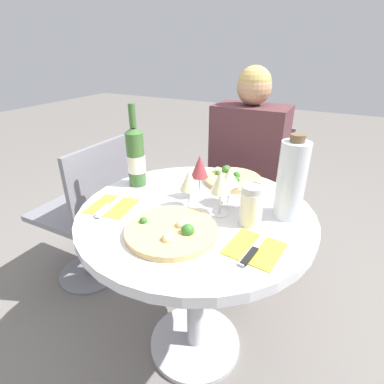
{
  "coord_description": "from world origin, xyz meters",
  "views": [
    {
      "loc": [
        0.42,
        -0.84,
        1.25
      ],
      "look_at": [
        0.02,
        -0.06,
        0.82
      ],
      "focal_mm": 28.0,
      "sensor_mm": 36.0,
      "label": 1
    }
  ],
  "objects_px": {
    "wine_bottle": "(136,157)",
    "seated_diner": "(241,193)",
    "chair_behind_diner": "(247,198)",
    "tall_carafe": "(291,180)",
    "chair_empty_side": "(88,217)",
    "dining_table": "(196,241)",
    "pizza_large": "(171,230)"
  },
  "relations": [
    {
      "from": "seated_diner",
      "to": "pizza_large",
      "type": "bearing_deg",
      "value": 91.91
    },
    {
      "from": "dining_table",
      "to": "tall_carafe",
      "type": "height_order",
      "value": "tall_carafe"
    },
    {
      "from": "pizza_large",
      "to": "chair_behind_diner",
      "type": "bearing_deg",
      "value": 91.61
    },
    {
      "from": "pizza_large",
      "to": "tall_carafe",
      "type": "xyz_separation_m",
      "value": [
        0.3,
        0.28,
        0.12
      ]
    },
    {
      "from": "dining_table",
      "to": "chair_empty_side",
      "type": "distance_m",
      "value": 0.75
    },
    {
      "from": "chair_empty_side",
      "to": "tall_carafe",
      "type": "bearing_deg",
      "value": -91.43
    },
    {
      "from": "chair_behind_diner",
      "to": "seated_diner",
      "type": "distance_m",
      "value": 0.17
    },
    {
      "from": "wine_bottle",
      "to": "chair_behind_diner",
      "type": "bearing_deg",
      "value": 66.33
    },
    {
      "from": "dining_table",
      "to": "tall_carafe",
      "type": "distance_m",
      "value": 0.42
    },
    {
      "from": "dining_table",
      "to": "tall_carafe",
      "type": "bearing_deg",
      "value": 19.9
    },
    {
      "from": "dining_table",
      "to": "seated_diner",
      "type": "height_order",
      "value": "seated_diner"
    },
    {
      "from": "chair_behind_diner",
      "to": "wine_bottle",
      "type": "xyz_separation_m",
      "value": [
        -0.29,
        -0.67,
        0.43
      ]
    },
    {
      "from": "dining_table",
      "to": "chair_behind_diner",
      "type": "xyz_separation_m",
      "value": [
        -0.03,
        0.75,
        -0.16
      ]
    },
    {
      "from": "wine_bottle",
      "to": "seated_diner",
      "type": "bearing_deg",
      "value": 60.75
    },
    {
      "from": "dining_table",
      "to": "chair_empty_side",
      "type": "relative_size",
      "value": 1.01
    },
    {
      "from": "pizza_large",
      "to": "chair_empty_side",
      "type": "bearing_deg",
      "value": 157.06
    },
    {
      "from": "chair_behind_diner",
      "to": "pizza_large",
      "type": "relative_size",
      "value": 2.88
    },
    {
      "from": "tall_carafe",
      "to": "pizza_large",
      "type": "bearing_deg",
      "value": -136.55
    },
    {
      "from": "chair_behind_diner",
      "to": "tall_carafe",
      "type": "distance_m",
      "value": 0.84
    },
    {
      "from": "chair_behind_diner",
      "to": "wine_bottle",
      "type": "distance_m",
      "value": 0.84
    },
    {
      "from": "chair_behind_diner",
      "to": "wine_bottle",
      "type": "relative_size",
      "value": 2.49
    },
    {
      "from": "dining_table",
      "to": "wine_bottle",
      "type": "relative_size",
      "value": 2.52
    },
    {
      "from": "chair_empty_side",
      "to": "tall_carafe",
      "type": "distance_m",
      "value": 1.11
    },
    {
      "from": "dining_table",
      "to": "chair_empty_side",
      "type": "height_order",
      "value": "chair_empty_side"
    },
    {
      "from": "wine_bottle",
      "to": "tall_carafe",
      "type": "height_order",
      "value": "wine_bottle"
    },
    {
      "from": "chair_empty_side",
      "to": "wine_bottle",
      "type": "bearing_deg",
      "value": -97.28
    },
    {
      "from": "wine_bottle",
      "to": "tall_carafe",
      "type": "xyz_separation_m",
      "value": [
        0.61,
        0.03,
        0.01
      ]
    },
    {
      "from": "dining_table",
      "to": "seated_diner",
      "type": "xyz_separation_m",
      "value": [
        -0.03,
        0.6,
        -0.07
      ]
    },
    {
      "from": "seated_diner",
      "to": "wine_bottle",
      "type": "relative_size",
      "value": 3.47
    },
    {
      "from": "chair_behind_diner",
      "to": "tall_carafe",
      "type": "bearing_deg",
      "value": 116.69
    },
    {
      "from": "tall_carafe",
      "to": "seated_diner",
      "type": "bearing_deg",
      "value": 123.0
    },
    {
      "from": "dining_table",
      "to": "tall_carafe",
      "type": "xyz_separation_m",
      "value": [
        0.3,
        0.11,
        0.27
      ]
    }
  ]
}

